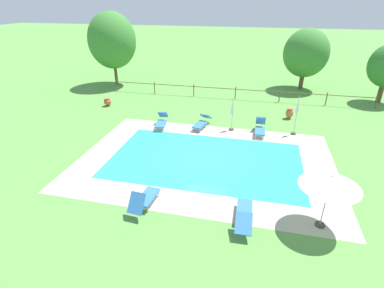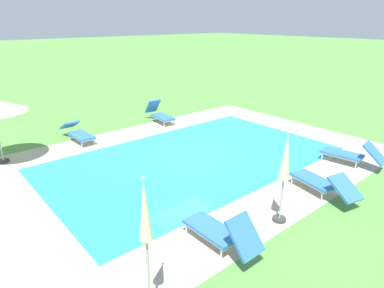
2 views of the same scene
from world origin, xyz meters
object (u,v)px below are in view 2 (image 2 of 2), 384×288
at_px(sun_lounger_north_end, 160,114).
at_px(patio_umbrella_closed_row_west, 146,229).
at_px(sun_lounger_north_far, 351,154).
at_px(sun_lounger_north_mid, 322,183).
at_px(sun_lounger_south_mid, 78,132).
at_px(patio_umbrella_closed_row_mid_west, 285,164).
at_px(sun_lounger_north_near_steps, 221,231).

xyz_separation_m(sun_lounger_north_end, patio_umbrella_closed_row_west, (6.43, 8.86, 1.21)).
relative_size(sun_lounger_north_far, sun_lounger_north_end, 1.07).
height_order(sun_lounger_north_mid, patio_umbrella_closed_row_west, patio_umbrella_closed_row_west).
distance_m(sun_lounger_north_far, sun_lounger_south_mid, 10.07).
height_order(sun_lounger_north_mid, patio_umbrella_closed_row_mid_west, patio_umbrella_closed_row_mid_west).
distance_m(sun_lounger_north_mid, sun_lounger_south_mid, 9.19).
bearing_deg(sun_lounger_north_mid, sun_lounger_south_mid, -68.49).
height_order(sun_lounger_north_end, patio_umbrella_closed_row_west, patio_umbrella_closed_row_west).
bearing_deg(patio_umbrella_closed_row_mid_west, sun_lounger_south_mid, -80.62).
bearing_deg(sun_lounger_north_end, patio_umbrella_closed_row_west, 54.04).
bearing_deg(patio_umbrella_closed_row_mid_west, sun_lounger_north_near_steps, -6.68).
relative_size(sun_lounger_north_near_steps, patio_umbrella_closed_row_west, 0.75).
height_order(sun_lounger_north_mid, sun_lounger_north_far, sun_lounger_north_far).
bearing_deg(sun_lounger_north_mid, sun_lounger_north_near_steps, -2.61).
distance_m(sun_lounger_north_far, patio_umbrella_closed_row_west, 8.54).
relative_size(sun_lounger_north_mid, sun_lounger_north_far, 1.04).
bearing_deg(sun_lounger_north_far, sun_lounger_south_mid, -53.52).
bearing_deg(sun_lounger_north_end, sun_lounger_north_near_steps, 62.61).
xyz_separation_m(sun_lounger_north_mid, sun_lounger_south_mid, (3.37, -8.55, -0.01)).
distance_m(sun_lounger_north_near_steps, sun_lounger_north_mid, 3.75).
bearing_deg(sun_lounger_south_mid, patio_umbrella_closed_row_mid_west, 99.38).
height_order(sun_lounger_north_far, sun_lounger_south_mid, sun_lounger_north_far).
height_order(sun_lounger_north_near_steps, sun_lounger_north_end, sun_lounger_north_end).
xyz_separation_m(sun_lounger_north_near_steps, patio_umbrella_closed_row_west, (2.06, 0.43, 1.21)).
relative_size(sun_lounger_north_mid, sun_lounger_north_end, 1.12).
distance_m(sun_lounger_north_mid, patio_umbrella_closed_row_mid_west, 2.26).
xyz_separation_m(sun_lounger_north_mid, sun_lounger_north_end, (-0.62, -8.60, 0.03)).
distance_m(sun_lounger_north_end, sun_lounger_south_mid, 3.99).
relative_size(sun_lounger_north_far, sun_lounger_south_mid, 0.97).
bearing_deg(patio_umbrella_closed_row_west, sun_lounger_north_end, -125.96).
height_order(sun_lounger_north_near_steps, sun_lounger_south_mid, sun_lounger_north_near_steps).
height_order(sun_lounger_north_far, patio_umbrella_closed_row_mid_west, patio_umbrella_closed_row_mid_west).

